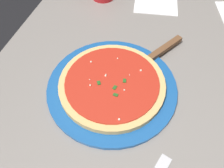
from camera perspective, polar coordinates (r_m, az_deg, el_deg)
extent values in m
plane|color=black|center=(1.32, 2.26, -18.73)|extent=(5.00, 5.00, 0.00)
cube|color=black|center=(1.27, -6.40, 7.73)|extent=(0.06, 0.06, 0.70)
cube|color=black|center=(1.23, 22.75, 0.81)|extent=(0.06, 0.06, 0.70)
cube|color=gray|center=(0.67, 4.18, 0.51)|extent=(0.94, 0.79, 0.03)
cylinder|color=#195199|center=(0.64, 0.00, -0.79)|extent=(0.34, 0.34, 0.01)
cylinder|color=#DBB26B|center=(0.63, 0.00, -0.08)|extent=(0.27, 0.27, 0.02)
cylinder|color=red|center=(0.62, 0.00, 0.48)|extent=(0.24, 0.24, 0.00)
sphere|color=#EFEACC|center=(0.56, 1.68, -8.25)|extent=(0.01, 0.01, 0.01)
sphere|color=#EFEACC|center=(0.64, 6.76, 3.17)|extent=(0.01, 0.01, 0.01)
sphere|color=#EFEACC|center=(0.66, -4.81, 5.44)|extent=(0.01, 0.01, 0.01)
sphere|color=#EFEACC|center=(0.62, -5.24, 1.06)|extent=(0.00, 0.00, 0.00)
sphere|color=#EFEACC|center=(0.61, -5.11, -0.30)|extent=(0.00, 0.00, 0.00)
sphere|color=#EFEACC|center=(0.67, 1.33, 6.00)|extent=(0.00, 0.00, 0.00)
sphere|color=#EFEACC|center=(0.60, 2.45, -1.29)|extent=(0.00, 0.00, 0.00)
sphere|color=#EFEACC|center=(0.63, -1.42, 2.27)|extent=(0.00, 0.00, 0.00)
sphere|color=#EFEACC|center=(0.63, 3.96, 2.16)|extent=(0.00, 0.00, 0.00)
sphere|color=#EFEACC|center=(0.63, -1.51, 1.96)|extent=(0.01, 0.01, 0.01)
cube|color=#23561E|center=(0.62, 2.95, 0.78)|extent=(0.01, 0.01, 0.00)
cube|color=#23561E|center=(0.61, -3.11, 0.27)|extent=(0.01, 0.01, 0.00)
cube|color=#23561E|center=(0.60, 0.65, -0.81)|extent=(0.01, 0.01, 0.00)
cube|color=#23561E|center=(0.59, 0.83, -2.54)|extent=(0.01, 0.01, 0.00)
cube|color=silver|center=(0.67, 6.03, 3.73)|extent=(0.11, 0.11, 0.00)
cube|color=brown|center=(0.73, 12.30, 8.23)|extent=(0.12, 0.08, 0.01)
cube|color=white|center=(0.93, 10.47, 18.29)|extent=(0.16, 0.17, 0.00)
cube|color=silver|center=(0.56, 11.89, -17.74)|extent=(0.04, 0.03, 0.00)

